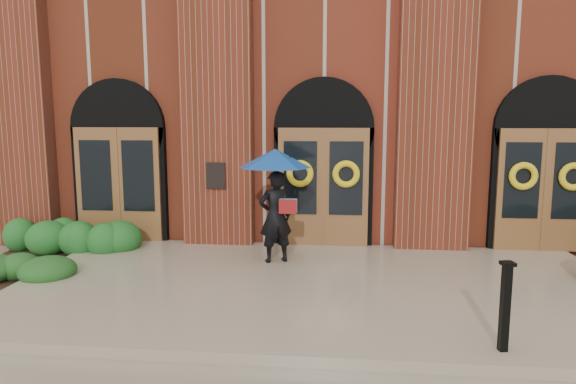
# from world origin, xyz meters

# --- Properties ---
(ground) EXTENTS (90.00, 90.00, 0.00)m
(ground) POSITION_xyz_m (0.00, 0.00, 0.00)
(ground) COLOR gray
(ground) RESTS_ON ground
(landing) EXTENTS (10.00, 5.30, 0.15)m
(landing) POSITION_xyz_m (0.00, 0.15, 0.07)
(landing) COLOR gray
(landing) RESTS_ON ground
(church_building) EXTENTS (16.20, 12.53, 7.00)m
(church_building) POSITION_xyz_m (0.00, 8.78, 3.50)
(church_building) COLOR maroon
(church_building) RESTS_ON ground
(man_with_umbrella) EXTENTS (1.77, 1.77, 2.15)m
(man_with_umbrella) POSITION_xyz_m (-0.84, 1.35, 1.65)
(man_with_umbrella) COLOR black
(man_with_umbrella) RESTS_ON landing
(metal_post) EXTENTS (0.17, 0.17, 1.08)m
(metal_post) POSITION_xyz_m (2.28, -2.11, 0.72)
(metal_post) COLOR black
(metal_post) RESTS_ON landing
(hedge_wall_left) EXTENTS (2.69, 1.08, 0.69)m
(hedge_wall_left) POSITION_xyz_m (-5.20, 2.13, 0.35)
(hedge_wall_left) COLOR #1B531C
(hedge_wall_left) RESTS_ON ground
(hedge_front_left) EXTENTS (1.28, 1.10, 0.45)m
(hedge_front_left) POSITION_xyz_m (-5.10, 0.00, 0.23)
(hedge_front_left) COLOR #1C4919
(hedge_front_left) RESTS_ON ground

